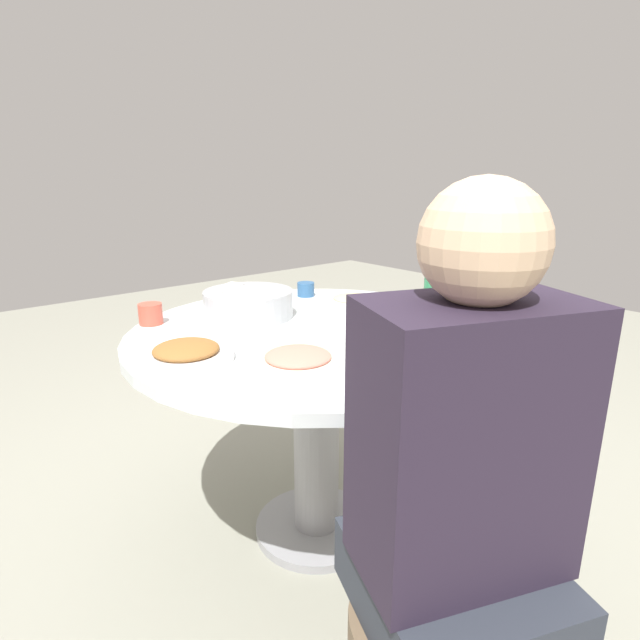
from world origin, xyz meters
TOP-DOWN VIEW (x-y plane):
  - ground at (0.00, 0.00)m, footprint 8.00×8.00m
  - round_dining_table at (0.00, 0.00)m, footprint 1.14×1.14m
  - rice_bowl at (-0.25, -0.08)m, footprint 0.29×0.29m
  - soup_bowl at (0.32, 0.09)m, footprint 0.30×0.31m
  - dish_noodles at (-0.15, 0.30)m, footprint 0.21×0.21m
  - dish_shrimp at (0.21, -0.23)m, footprint 0.22×0.22m
  - dish_stirfry at (-0.01, -0.42)m, footprint 0.24×0.24m
  - green_bottle at (0.18, 0.34)m, footprint 0.07×0.07m
  - tea_cup_near at (-0.38, -0.36)m, footprint 0.07×0.07m
  - tea_cup_far at (-0.36, 0.25)m, footprint 0.07×0.07m
  - diner_left at (0.74, -0.31)m, footprint 0.44×0.43m

SIDE VIEW (x-z plane):
  - ground at x=0.00m, z-range 0.00..0.00m
  - round_dining_table at x=0.00m, z-range 0.21..0.93m
  - dish_noodles at x=-0.15m, z-range 0.72..0.76m
  - diner_left at x=0.74m, z-range 0.36..1.12m
  - dish_shrimp at x=0.21m, z-range 0.72..0.76m
  - dish_stirfry at x=-0.01m, z-range 0.72..0.77m
  - tea_cup_far at x=-0.36m, z-range 0.72..0.78m
  - tea_cup_near at x=-0.38m, z-range 0.72..0.79m
  - soup_bowl at x=0.32m, z-range 0.72..0.79m
  - rice_bowl at x=-0.25m, z-range 0.72..0.82m
  - green_bottle at x=0.18m, z-range 0.70..0.96m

